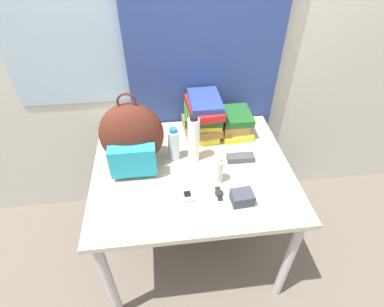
# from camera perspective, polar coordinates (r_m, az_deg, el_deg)

# --- Properties ---
(wall_back) EXTENTS (6.00, 0.06, 2.50)m
(wall_back) POSITION_cam_1_polar(r_m,az_deg,el_deg) (1.82, -2.29, 20.88)
(wall_back) COLOR beige
(wall_back) RESTS_ON ground_plane
(curtain_blue) EXTENTS (0.91, 0.04, 2.50)m
(curtain_blue) POSITION_cam_1_polar(r_m,az_deg,el_deg) (1.79, 2.57, 20.45)
(curtain_blue) COLOR navy
(curtain_blue) RESTS_ON ground_plane
(desk) EXTENTS (1.07, 0.89, 0.75)m
(desk) POSITION_cam_1_polar(r_m,az_deg,el_deg) (1.69, -0.00, -4.90)
(desk) COLOR #B7B299
(desk) RESTS_ON ground_plane
(backpack) EXTENTS (0.33, 0.26, 0.43)m
(backpack) POSITION_cam_1_polar(r_m,az_deg,el_deg) (1.58, -11.39, 3.05)
(backpack) COLOR #512319
(backpack) RESTS_ON desk
(book_stack_left) EXTENTS (0.23, 0.29, 0.25)m
(book_stack_left) POSITION_cam_1_polar(r_m,az_deg,el_deg) (1.79, 2.10, 7.06)
(book_stack_left) COLOR yellow
(book_stack_left) RESTS_ON desk
(book_stack_center) EXTENTS (0.20, 0.28, 0.14)m
(book_stack_center) POSITION_cam_1_polar(r_m,az_deg,el_deg) (1.86, 8.01, 5.81)
(book_stack_center) COLOR yellow
(book_stack_center) RESTS_ON desk
(water_bottle) EXTENTS (0.06, 0.06, 0.20)m
(water_bottle) POSITION_cam_1_polar(r_m,az_deg,el_deg) (1.63, -3.48, 1.74)
(water_bottle) COLOR silver
(water_bottle) RESTS_ON desk
(sports_bottle) EXTENTS (0.06, 0.06, 0.28)m
(sports_bottle) POSITION_cam_1_polar(r_m,az_deg,el_deg) (1.60, 0.31, 2.70)
(sports_bottle) COLOR white
(sports_bottle) RESTS_ON desk
(sunscreen_bottle) EXTENTS (0.06, 0.06, 0.16)m
(sunscreen_bottle) POSITION_cam_1_polar(r_m,az_deg,el_deg) (1.51, 4.90, -3.22)
(sunscreen_bottle) COLOR white
(sunscreen_bottle) RESTS_ON desk
(cell_phone) EXTENTS (0.06, 0.09, 0.02)m
(cell_phone) POSITION_cam_1_polar(r_m,az_deg,el_deg) (1.48, -0.89, -7.91)
(cell_phone) COLOR #B7BCC6
(cell_phone) RESTS_ON desk
(sunglasses_case) EXTENTS (0.15, 0.06, 0.04)m
(sunglasses_case) POSITION_cam_1_polar(r_m,az_deg,el_deg) (1.68, 9.21, -0.83)
(sunglasses_case) COLOR #47474C
(sunglasses_case) RESTS_ON desk
(camera_pouch) EXTENTS (0.11, 0.09, 0.06)m
(camera_pouch) POSITION_cam_1_polar(r_m,az_deg,el_deg) (1.46, 9.54, -8.28)
(camera_pouch) COLOR #383D47
(camera_pouch) RESTS_ON desk
(wristwatch) EXTENTS (0.04, 0.09, 0.01)m
(wristwatch) POSITION_cam_1_polar(r_m,az_deg,el_deg) (1.50, 5.16, -7.55)
(wristwatch) COLOR black
(wristwatch) RESTS_ON desk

